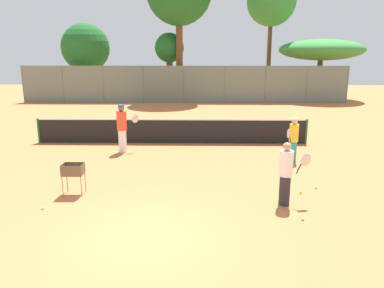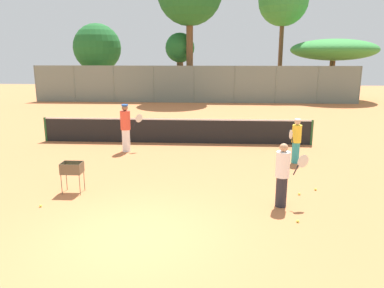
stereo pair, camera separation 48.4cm
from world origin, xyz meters
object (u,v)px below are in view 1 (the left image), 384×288
Objects in this scene: tennis_net at (172,131)px; ball_cart at (73,172)px; player_yellow_shirt at (293,139)px; parked_car at (159,92)px; player_red_cap at (286,173)px; player_white_outfit at (122,128)px.

ball_cart is (-2.27, -6.12, 0.08)m from tennis_net.
ball_cart is (-6.80, -3.33, -0.18)m from player_yellow_shirt.
parked_car reaches higher than tennis_net.
parked_car is at bearing 97.75° from tennis_net.
player_yellow_shirt is 7.57m from ball_cart.
player_red_cap is (3.37, -6.75, 0.29)m from tennis_net.
player_yellow_shirt is (4.53, -2.78, 0.26)m from tennis_net.
player_red_cap reaches higher than parked_car.
tennis_net is at bearing -87.19° from player_yellow_shirt.
player_red_cap is at bearing -76.31° from parked_car.
player_red_cap is at bearing 18.10° from player_yellow_shirt.
parked_car is (0.09, 22.14, 0.02)m from ball_cart.
tennis_net is 2.78× the size of parked_car.
player_yellow_shirt is (1.16, 3.97, -0.02)m from player_red_cap.
ball_cart is 0.21× the size of parked_car.
player_white_outfit is 1.14× the size of player_red_cap.
player_white_outfit is at bearing 84.35° from ball_cart.
player_white_outfit is 2.16× the size of ball_cart.
player_white_outfit is 4.61m from ball_cart.
player_white_outfit reaches higher than parked_car.
tennis_net is 6.23× the size of player_white_outfit.
player_white_outfit reaches higher than ball_cart.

